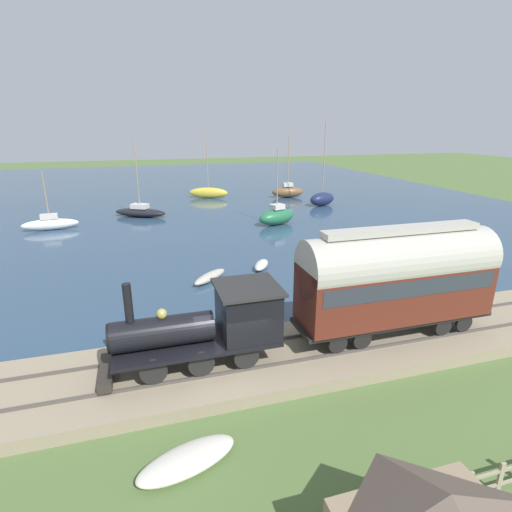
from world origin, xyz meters
name	(u,v)px	position (x,y,z in m)	size (l,w,h in m)	color
ground_plane	(232,377)	(0.00, 0.00, 0.00)	(200.00, 200.00, 0.00)	#516B38
harbor_water	(159,193)	(42.94, 0.00, 0.00)	(80.00, 80.00, 0.01)	#2D4760
rail_embankment	(229,365)	(0.41, 0.00, 0.23)	(4.47, 56.00, 0.58)	gray
steam_locomotive	(214,322)	(0.41, 0.51, 2.11)	(2.29, 6.33, 3.30)	black
passenger_coach	(397,276)	(0.41, -6.86, 3.05)	(2.26, 8.22, 4.47)	black
sailboat_black	(140,212)	(28.67, 2.68, 0.52)	(4.03, 5.49, 7.55)	black
sailboat_white	(50,224)	(25.44, 10.31, 0.56)	(1.43, 4.67, 5.08)	white
sailboat_yellow	(208,193)	(37.40, -5.72, 0.69)	(2.83, 4.94, 7.18)	gold
sailboat_navy	(322,199)	(28.85, -17.25, 0.79)	(2.66, 3.75, 9.09)	#192347
sailboat_brown	(288,191)	(35.05, -15.43, 0.77)	(2.12, 4.17, 7.57)	brown
sailboat_green	(277,216)	(21.70, -9.31, 0.80)	(2.95, 4.22, 6.71)	#236B42
rowboat_mid_harbor	(356,280)	(6.73, -8.91, 0.23)	(0.89, 1.93, 0.45)	#B7B2A3
rowboat_far_out	(261,265)	(10.73, -4.44, 0.25)	(2.06, 1.65, 0.48)	beige
rowboat_off_pier	(210,277)	(9.57, -0.92, 0.26)	(2.42, 2.51, 0.50)	#B7B2A3
beached_dinghy	(187,460)	(-3.58, 2.04, 0.22)	(1.88, 3.00, 0.44)	beige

